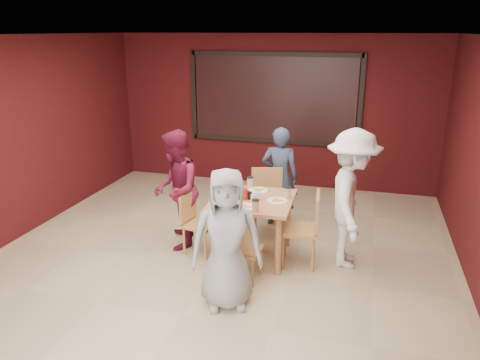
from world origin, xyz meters
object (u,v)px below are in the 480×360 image
(diner_front, at_px, (227,240))
(diner_right, at_px, (351,199))
(diner_back, at_px, (280,177))
(dining_table, at_px, (252,206))
(diner_left, at_px, (176,190))
(chair_back, at_px, (267,197))
(chair_left, at_px, (195,220))
(chair_front, at_px, (243,248))
(chair_right, at_px, (306,225))

(diner_front, distance_m, diner_right, 1.78)
(diner_front, distance_m, diner_back, 2.35)
(dining_table, height_order, diner_left, diner_left)
(diner_left, xyz_separation_m, diner_right, (2.29, 0.08, 0.07))
(chair_back, height_order, diner_left, diner_left)
(diner_back, bearing_deg, chair_back, 66.39)
(diner_front, bearing_deg, diner_back, 67.68)
(diner_front, bearing_deg, diner_left, 111.90)
(chair_back, distance_m, chair_left, 1.21)
(chair_back, bearing_deg, diner_back, 68.38)
(diner_front, relative_size, diner_right, 0.88)
(chair_front, bearing_deg, chair_back, 91.72)
(diner_left, bearing_deg, dining_table, 68.28)
(chair_right, distance_m, diner_front, 1.34)
(dining_table, xyz_separation_m, chair_front, (0.05, -0.67, -0.26))
(chair_right, distance_m, diner_right, 0.64)
(diner_back, bearing_deg, diner_left, 40.87)
(diner_front, bearing_deg, chair_front, 66.29)
(chair_front, relative_size, chair_right, 0.81)
(chair_front, distance_m, diner_left, 1.39)
(diner_back, bearing_deg, chair_left, 52.23)
(chair_front, xyz_separation_m, chair_left, (-0.81, 0.60, 0.02))
(chair_right, relative_size, diner_right, 0.55)
(chair_left, height_order, diner_left, diner_left)
(chair_left, relative_size, diner_back, 0.54)
(chair_back, bearing_deg, chair_right, -52.73)
(chair_right, height_order, diner_left, diner_left)
(dining_table, xyz_separation_m, diner_left, (-1.07, 0.05, 0.11))
(diner_front, relative_size, diner_back, 1.02)
(diner_left, bearing_deg, diner_right, 73.00)
(chair_front, bearing_deg, diner_right, 34.24)
(chair_front, distance_m, chair_left, 1.01)
(dining_table, xyz_separation_m, chair_back, (0.01, 0.86, -0.17))
(chair_back, bearing_deg, diner_front, -89.75)
(dining_table, height_order, chair_back, dining_table)
(diner_front, height_order, diner_left, diner_left)
(diner_right, bearing_deg, chair_right, 105.10)
(diner_back, xyz_separation_m, diner_left, (-1.20, -1.11, 0.05))
(chair_left, bearing_deg, chair_back, 50.41)
(chair_front, distance_m, diner_front, 0.61)
(dining_table, relative_size, diner_right, 0.60)
(dining_table, relative_size, diner_front, 0.68)
(chair_back, relative_size, diner_right, 0.54)
(chair_front, relative_size, diner_right, 0.44)
(dining_table, distance_m, diner_left, 1.08)
(diner_right, bearing_deg, dining_table, 92.38)
(chair_back, height_order, diner_back, diner_back)
(chair_left, xyz_separation_m, diner_right, (1.98, 0.20, 0.42))
(chair_front, height_order, diner_left, diner_left)
(chair_back, xyz_separation_m, diner_left, (-1.08, -0.81, 0.28))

